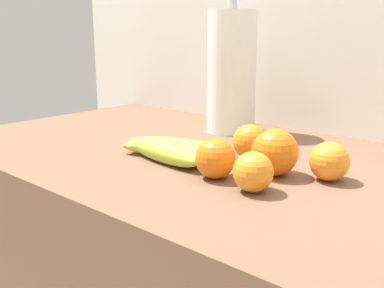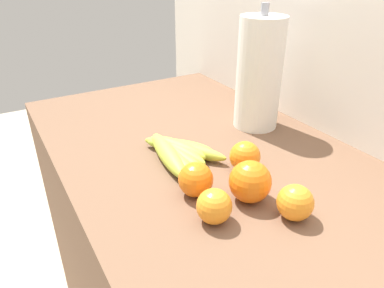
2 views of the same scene
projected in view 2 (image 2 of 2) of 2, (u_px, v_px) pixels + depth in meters
wall_back at (342, 208)px, 1.01m from camera, size 1.86×0.06×1.30m
banana_bunch at (175, 151)px, 0.83m from camera, size 0.22×0.16×0.04m
orange_right at (196, 180)px, 0.70m from camera, size 0.07×0.07×0.07m
orange_center at (214, 206)px, 0.63m from camera, size 0.06×0.06×0.06m
orange_far_right at (295, 202)px, 0.64m from camera, size 0.07×0.07×0.07m
orange_back_right at (245, 156)px, 0.78m from camera, size 0.07×0.07×0.07m
orange_front at (250, 182)px, 0.68m from camera, size 0.08×0.08×0.08m
paper_towel_roll at (259, 74)px, 0.94m from camera, size 0.12×0.12×0.32m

